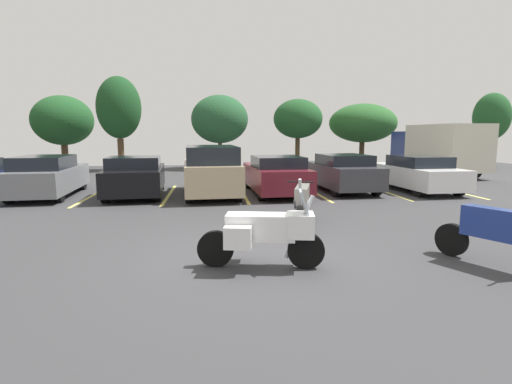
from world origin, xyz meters
The scene contains 18 objects.
ground centered at (0.00, 0.00, -0.05)m, with size 44.00×44.00×0.10m, color #38383A.
motorcycle_touring centered at (0.15, -0.69, 0.64)m, with size 2.16×1.03×1.35m.
motorcycle_second centered at (1.48, 2.36, 0.59)m, with size 0.86×2.16×1.27m.
motorcycle_third centered at (4.08, -1.15, 0.60)m, with size 1.14×2.05×1.25m.
parking_stripes centered at (-2.34, 7.91, 0.00)m, with size 22.42×5.06×0.01m.
car_grey centered at (-6.65, 7.94, 0.74)m, with size 2.09×4.62×1.49m.
car_black centered at (-3.51, 7.70, 0.71)m, with size 2.26×4.37×1.45m.
car_tan centered at (-0.76, 7.52, 0.93)m, with size 2.16×4.80×1.83m.
car_maroon centered at (1.67, 7.65, 0.72)m, with size 2.06×4.68×1.44m.
car_charcoal centered at (4.42, 8.12, 0.74)m, with size 2.05×4.44×1.46m.
car_white centered at (7.41, 7.85, 0.70)m, with size 2.08×4.71×1.40m.
box_truck centered at (11.72, 13.64, 1.48)m, with size 2.38×6.41×2.75m.
tree_center_left centered at (-6.27, 18.24, 3.80)m, with size 2.65×2.65×5.70m.
tree_right centered at (18.46, 18.57, 3.40)m, with size 2.41×2.41×5.02m.
tree_center_right centered at (-10.48, 20.86, 3.12)m, with size 3.91×3.91×4.76m.
tree_center centered at (5.18, 19.83, 3.25)m, with size 3.33×3.33×4.59m.
tree_far_left centered at (-0.15, 19.01, 3.18)m, with size 3.66×3.66×4.73m.
tree_rear centered at (10.15, 20.80, 3.01)m, with size 4.78×4.78×4.39m.
Camera 1 is at (-0.75, -7.19, 2.27)m, focal length 27.94 mm.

